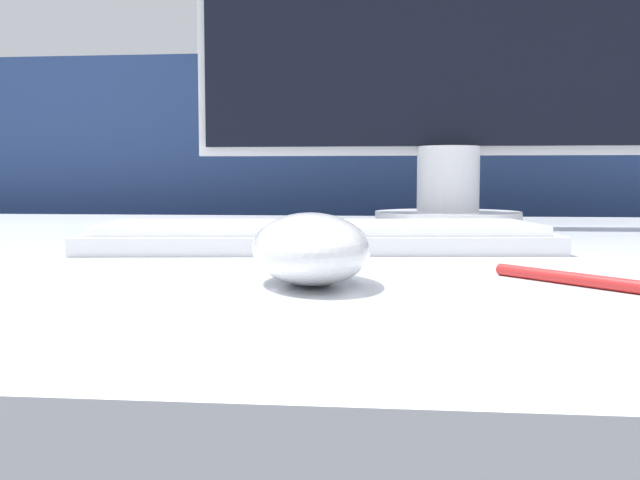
{
  "coord_description": "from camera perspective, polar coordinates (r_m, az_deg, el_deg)",
  "views": [
    {
      "loc": [
        0.05,
        -0.75,
        0.83
      ],
      "look_at": [
        0.0,
        -0.25,
        0.79
      ],
      "focal_mm": 42.0,
      "sensor_mm": 36.0,
      "label": 1
    }
  ],
  "objects": [
    {
      "name": "monitor",
      "position": [
        1.05,
        9.9,
        15.97
      ],
      "size": [
        0.69,
        0.2,
        0.51
      ],
      "color": "silver",
      "rests_on": "desk"
    },
    {
      "name": "computer_mouse_near",
      "position": [
        0.46,
        -0.47,
        -0.64
      ],
      "size": [
        0.1,
        0.13,
        0.04
      ],
      "rotation": [
        0.0,
        0.0,
        0.22
      ],
      "color": "silver",
      "rests_on": "desk"
    },
    {
      "name": "pen",
      "position": [
        0.48,
        19.81,
        -2.95
      ],
      "size": [
        0.1,
        0.11,
        0.01
      ],
      "rotation": [
        0.0,
        0.0,
        -0.85
      ],
      "color": "red",
      "rests_on": "desk"
    },
    {
      "name": "partition_panel",
      "position": [
        1.45,
        3.81,
        -7.12
      ],
      "size": [
        5.0,
        0.03,
        1.07
      ],
      "color": "navy",
      "rests_on": "ground_plane"
    },
    {
      "name": "keyboard",
      "position": [
        0.7,
        -0.13,
        0.28
      ],
      "size": [
        0.44,
        0.2,
        0.02
      ],
      "rotation": [
        0.0,
        0.0,
        0.12
      ],
      "color": "silver",
      "rests_on": "desk"
    }
  ]
}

